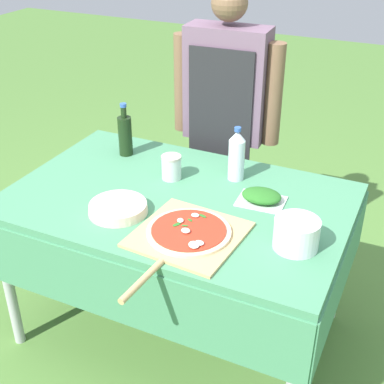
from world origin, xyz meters
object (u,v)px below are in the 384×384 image
at_px(oil_bottle, 125,135).
at_px(sauce_jar, 171,168).
at_px(person_cook, 226,112).
at_px(plate_stack, 118,208).
at_px(mixing_tub, 296,234).
at_px(herb_container, 261,197).
at_px(prep_table, 178,213).
at_px(pizza_on_peel, 187,235).
at_px(water_bottle, 237,155).

distance_m(oil_bottle, sauce_jar, 0.34).
relative_size(person_cook, plate_stack, 6.32).
bearing_deg(mixing_tub, herb_container, 130.58).
bearing_deg(plate_stack, person_cook, 82.72).
relative_size(prep_table, person_cook, 0.96).
bearing_deg(mixing_tub, pizza_on_peel, -163.28).
height_order(person_cook, plate_stack, person_cook).
bearing_deg(plate_stack, sauce_jar, 80.20).
bearing_deg(sauce_jar, oil_bottle, 158.01).
distance_m(person_cook, water_bottle, 0.44).
height_order(pizza_on_peel, oil_bottle, oil_bottle).
bearing_deg(mixing_tub, prep_table, 165.66).
xyz_separation_m(pizza_on_peel, water_bottle, (-0.01, 0.51, 0.10)).
height_order(person_cook, mixing_tub, person_cook).
bearing_deg(herb_container, plate_stack, -146.82).
height_order(pizza_on_peel, plate_stack, pizza_on_peel).
xyz_separation_m(oil_bottle, plate_stack, (0.25, -0.47, -0.08)).
bearing_deg(sauce_jar, herb_container, -3.79).
bearing_deg(person_cook, plate_stack, 79.94).
height_order(prep_table, person_cook, person_cook).
bearing_deg(herb_container, mixing_tub, -49.42).
relative_size(prep_table, water_bottle, 5.81).
distance_m(prep_table, herb_container, 0.36).
distance_m(prep_table, water_bottle, 0.36).
relative_size(oil_bottle, water_bottle, 1.05).
bearing_deg(pizza_on_peel, oil_bottle, 142.30).
relative_size(oil_bottle, plate_stack, 1.10).
xyz_separation_m(prep_table, person_cook, (-0.05, 0.65, 0.22)).
bearing_deg(sauce_jar, person_cook, 84.46).
bearing_deg(herb_container, pizza_on_peel, -114.41).
xyz_separation_m(water_bottle, mixing_tub, (0.38, -0.40, -0.06)).
bearing_deg(person_cook, oil_bottle, 43.88).
relative_size(prep_table, pizza_on_peel, 2.27).
relative_size(water_bottle, herb_container, 1.22).
xyz_separation_m(water_bottle, sauce_jar, (-0.26, -0.12, -0.07)).
xyz_separation_m(prep_table, oil_bottle, (-0.41, 0.26, 0.18)).
relative_size(prep_table, oil_bottle, 5.51).
distance_m(pizza_on_peel, water_bottle, 0.52).
height_order(prep_table, herb_container, herb_container).
bearing_deg(water_bottle, herb_container, -40.86).
height_order(oil_bottle, mixing_tub, oil_bottle).
bearing_deg(plate_stack, mixing_tub, 5.78).
height_order(oil_bottle, herb_container, oil_bottle).
xyz_separation_m(person_cook, herb_container, (0.38, -0.54, -0.12)).
bearing_deg(prep_table, mixing_tub, -14.34).
xyz_separation_m(oil_bottle, sauce_jar, (0.31, -0.13, -0.05)).
height_order(prep_table, mixing_tub, mixing_tub).
distance_m(pizza_on_peel, plate_stack, 0.33).
relative_size(water_bottle, mixing_tub, 1.49).
distance_m(pizza_on_peel, oil_bottle, 0.78).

